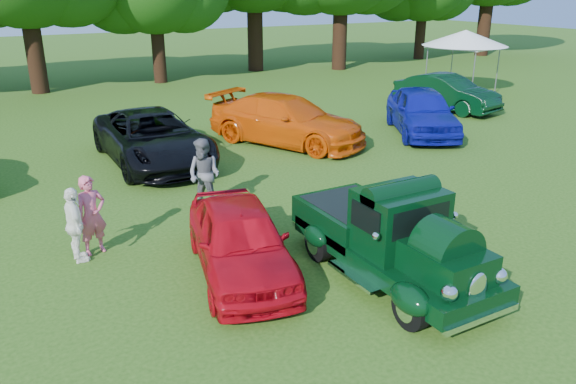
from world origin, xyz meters
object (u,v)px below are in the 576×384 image
back_car_black (153,138)px  spectator_white (75,225)px  back_car_blue (422,111)px  hero_pickup (390,238)px  back_car_orange (287,120)px  spectator_grey (204,175)px  canopy_tent (465,38)px  red_convertible (240,239)px  back_car_green (446,93)px  spectator_pink (92,215)px

back_car_black → spectator_white: (-3.20, -5.60, -0.02)m
back_car_blue → spectator_white: size_ratio=3.21×
hero_pickup → spectator_white: 5.95m
back_car_orange → spectator_grey: 6.23m
spectator_white → canopy_tent: 22.16m
spectator_white → spectator_grey: bearing=-68.9°
red_convertible → canopy_tent: 20.95m
back_car_green → back_car_blue: bearing=-157.5°
hero_pickup → back_car_green: bearing=42.0°
hero_pickup → canopy_tent: 19.98m
back_car_blue → spectator_pink: (-12.28, -4.12, -0.02)m
red_convertible → spectator_grey: (0.62, 3.32, 0.18)m
spectator_pink → back_car_blue: bearing=5.7°
back_car_green → spectator_grey: spectator_grey is taller
red_convertible → spectator_white: size_ratio=2.64×
spectator_white → canopy_tent: size_ratio=0.30×
hero_pickup → back_car_black: size_ratio=0.80×
back_car_orange → back_car_blue: back_car_blue is taller
spectator_pink → spectator_grey: size_ratio=0.94×
back_car_black → spectator_pink: spectator_pink is taller
red_convertible → back_car_black: (0.66, 7.59, 0.10)m
hero_pickup → back_car_orange: size_ratio=0.81×
back_car_blue → hero_pickup: bearing=-106.4°
spectator_pink → canopy_tent: (19.55, 9.33, 1.83)m
back_car_orange → spectator_pink: 9.12m
back_car_green → spectator_white: size_ratio=3.02×
back_car_orange → spectator_grey: spectator_grey is taller
spectator_white → back_car_green: bearing=-68.8°
back_car_green → spectator_white: spectator_white is taller
red_convertible → spectator_pink: (-2.18, 2.21, 0.13)m
back_car_green → spectator_pink: 17.34m
spectator_white → red_convertible: bearing=-129.8°
spectator_grey → spectator_white: (-3.16, -1.33, -0.11)m
red_convertible → spectator_pink: spectator_pink is taller
back_car_green → spectator_pink: size_ratio=2.81×
back_car_blue → spectator_white: 13.36m
red_convertible → spectator_white: spectator_white is taller
hero_pickup → back_car_green: (11.50, 10.35, -0.01)m
back_car_black → hero_pickup: bearing=-79.5°
back_car_green → canopy_tent: (3.56, 2.64, 1.89)m
back_car_black → red_convertible: bearing=-94.8°
back_car_black → back_car_green: 13.21m
back_car_orange → spectator_grey: bearing=-165.5°
back_car_green → spectator_grey: bearing=-169.4°
back_car_green → spectator_grey: 14.32m
red_convertible → back_car_green: size_ratio=0.88×
hero_pickup → spectator_grey: bearing=109.5°
back_car_blue → red_convertible: bearing=-119.3°
back_car_green → hero_pickup: bearing=-150.3°
red_convertible → back_car_orange: (5.22, 7.53, 0.13)m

